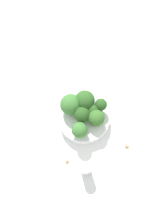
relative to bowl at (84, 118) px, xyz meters
The scene contains 13 objects.
ground_plane 0.02m from the bowl, ahead, with size 3.00×3.00×0.00m, color white.
bowl is the anchor object (origin of this frame).
broccoli_floret_0 0.07m from the bowl, 101.27° to the left, with size 0.06×0.06×0.07m.
broccoli_floret_1 0.07m from the bowl, 24.99° to the right, with size 0.03×0.03×0.05m.
broccoli_floret_2 0.07m from the bowl, 151.80° to the right, with size 0.04×0.04×0.05m.
broccoli_floret_3 0.05m from the bowl, 169.94° to the left, with size 0.04×0.04×0.06m.
broccoli_floret_4 0.06m from the bowl, 38.04° to the left, with size 0.06×0.06×0.07m.
broccoli_floret_5 0.06m from the bowl, 73.72° to the right, with size 0.05×0.05×0.05m.
broccoli_floret_6 0.05m from the bowl, 32.97° to the right, with size 0.04×0.04×0.05m.
pepper_shaker 0.15m from the bowl, 136.78° to the right, with size 0.03×0.03×0.07m.
almond_crumb_0 0.15m from the bowl, 81.70° to the right, with size 0.01×0.01×0.01m, color olive.
almond_crumb_1 0.13m from the bowl, 159.46° to the right, with size 0.01×0.01×0.01m, color olive.
almond_crumb_2 0.11m from the bowl, ahead, with size 0.01×0.00×0.01m, color #AD7F4C.
Camera 1 is at (-0.16, -0.14, 0.62)m, focal length 35.00 mm.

